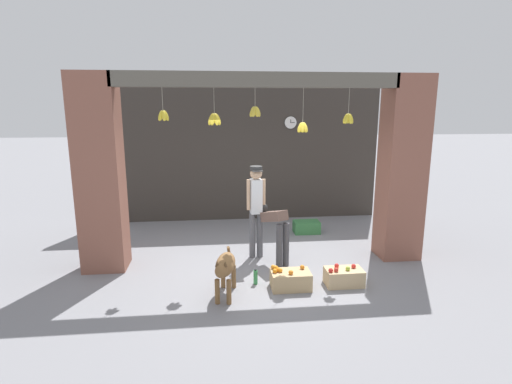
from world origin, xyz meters
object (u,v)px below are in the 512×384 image
shopkeeper (256,204)px  produce_box_green (306,227)px  fruit_crate_oranges (290,280)px  worker_stooping (276,227)px  fruit_crate_apples (344,277)px  dog (225,267)px  water_bottle (256,277)px  wall_clock (291,123)px

shopkeeper → produce_box_green: (1.24, 1.29, -0.87)m
shopkeeper → fruit_crate_oranges: bearing=99.0°
worker_stooping → fruit_crate_apples: worker_stooping is taller
dog → shopkeeper: 1.71m
shopkeeper → fruit_crate_oranges: (0.38, -1.34, -0.86)m
shopkeeper → dog: bearing=61.2°
worker_stooping → water_bottle: 1.07m
dog → shopkeeper: shopkeeper is taller
dog → fruit_crate_oranges: 1.05m
worker_stooping → fruit_crate_apples: bearing=-73.7°
shopkeeper → wall_clock: (1.08, 2.50, 1.33)m
dog → worker_stooping: worker_stooping is taller
fruit_crate_oranges → wall_clock: wall_clock is taller
fruit_crate_apples → fruit_crate_oranges: bearing=-178.3°
dog → fruit_crate_apples: size_ratio=1.72×
dog → produce_box_green: bearing=156.9°
fruit_crate_oranges → water_bottle: size_ratio=2.43×
fruit_crate_apples → produce_box_green: fruit_crate_apples is taller
shopkeeper → fruit_crate_apples: 1.99m
water_bottle → wall_clock: wall_clock is taller
fruit_crate_oranges → dog: bearing=-170.1°
fruit_crate_oranges → fruit_crate_apples: 0.85m
shopkeeper → worker_stooping: size_ratio=1.67×
dog → worker_stooping: size_ratio=0.98×
produce_box_green → wall_clock: (-0.16, 1.21, 2.20)m
dog → worker_stooping: bearing=152.6°
dog → water_bottle: size_ratio=4.03×
shopkeeper → wall_clock: size_ratio=5.61×
worker_stooping → water_bottle: worker_stooping is taller
fruit_crate_apples → water_bottle: bearing=172.6°
water_bottle → wall_clock: (1.21, 3.64, 2.21)m
water_bottle → shopkeeper: bearing=83.5°
shopkeeper → fruit_crate_oranges: 1.63m
produce_box_green → wall_clock: size_ratio=1.85×
shopkeeper → water_bottle: 1.44m
fruit_crate_oranges → shopkeeper: bearing=105.9°
worker_stooping → water_bottle: (-0.44, -0.81, -0.55)m
worker_stooping → produce_box_green: 1.94m
worker_stooping → fruit_crate_apples: size_ratio=1.75×
dog → fruit_crate_oranges: (0.99, 0.17, -0.32)m
shopkeeper → fruit_crate_apples: bearing=126.2°
shopkeeper → water_bottle: bearing=76.6°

